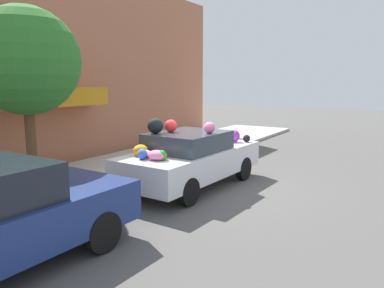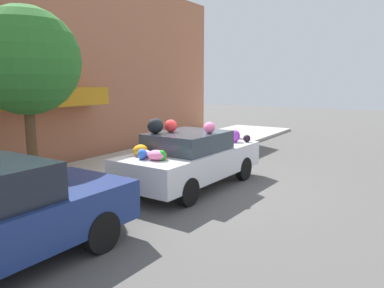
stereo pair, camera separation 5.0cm
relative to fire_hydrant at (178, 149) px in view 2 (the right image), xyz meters
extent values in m
plane|color=#565451|center=(-2.00, -1.67, -0.47)|extent=(60.00, 60.00, 0.00)
cube|color=#B2ADA3|center=(-2.00, 1.03, -0.41)|extent=(24.00, 3.20, 0.12)
cube|color=#B26B4C|center=(-2.00, 3.28, 2.70)|extent=(18.00, 0.30, 6.33)
cube|color=orange|center=(-2.92, 2.68, 1.71)|extent=(4.34, 0.90, 0.55)
cylinder|color=brown|center=(-4.40, 1.21, 0.71)|extent=(0.24, 0.24, 2.11)
sphere|color=#2D7228|center=(-4.40, 1.21, 2.64)|extent=(2.50, 2.50, 2.50)
cylinder|color=#B2B2B7|center=(0.00, 0.00, -0.07)|extent=(0.20, 0.20, 0.55)
sphere|color=#B2B2B7|center=(0.00, 0.00, 0.26)|extent=(0.18, 0.18, 0.18)
cube|color=silver|center=(-2.00, -1.80, 0.16)|extent=(4.28, 1.92, 0.64)
cube|color=#333D47|center=(-2.16, -1.80, 0.71)|extent=(1.96, 1.61, 0.45)
cylinder|color=black|center=(-0.66, -1.06, -0.16)|extent=(0.63, 0.21, 0.62)
cylinder|color=black|center=(-0.72, -2.66, -0.16)|extent=(0.63, 0.21, 0.62)
cylinder|color=black|center=(-3.27, -0.95, -0.16)|extent=(0.63, 0.21, 0.62)
cylinder|color=black|center=(-3.33, -2.55, -0.16)|extent=(0.63, 0.21, 0.62)
ellipsoid|color=white|center=(-3.40, -1.47, 0.57)|extent=(0.27, 0.28, 0.17)
ellipsoid|color=green|center=(-3.46, -1.95, 0.60)|extent=(0.30, 0.29, 0.22)
ellipsoid|color=pink|center=(-3.48, -1.83, 0.59)|extent=(0.46, 0.50, 0.22)
sphere|color=black|center=(-0.21, -2.50, 0.59)|extent=(0.24, 0.24, 0.20)
sphere|color=red|center=(-2.37, -1.42, 1.09)|extent=(0.38, 0.38, 0.31)
ellipsoid|color=orange|center=(-3.32, -1.24, 0.61)|extent=(0.37, 0.32, 0.26)
ellipsoid|color=yellow|center=(-0.20, -1.48, 0.58)|extent=(0.42, 0.41, 0.19)
ellipsoid|color=red|center=(-3.21, -1.61, 0.55)|extent=(0.31, 0.26, 0.13)
ellipsoid|color=blue|center=(-3.59, -1.52, 0.60)|extent=(0.36, 0.35, 0.23)
sphere|color=pink|center=(-2.06, -2.33, 1.07)|extent=(0.36, 0.36, 0.27)
ellipsoid|color=red|center=(-0.91, -2.32, 0.54)|extent=(0.20, 0.20, 0.12)
ellipsoid|color=black|center=(-2.77, -1.25, 1.12)|extent=(0.47, 0.42, 0.36)
ellipsoid|color=purple|center=(-0.39, -2.21, 0.65)|extent=(0.45, 0.36, 0.34)
sphere|color=#954E3B|center=(-3.39, -1.94, 0.57)|extent=(0.18, 0.18, 0.18)
cylinder|color=black|center=(-5.86, -0.96, -0.14)|extent=(0.66, 0.20, 0.66)
cylinder|color=black|center=(-5.90, -2.59, -0.14)|extent=(0.66, 0.20, 0.66)
camera|label=1|loc=(-9.83, -6.67, 2.17)|focal=35.00mm
camera|label=2|loc=(-9.81, -6.71, 2.17)|focal=35.00mm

